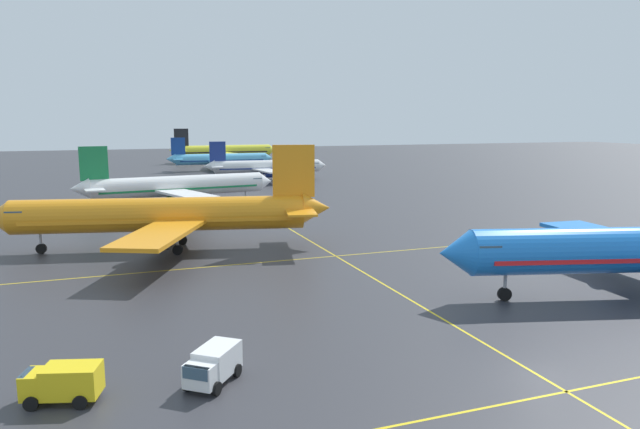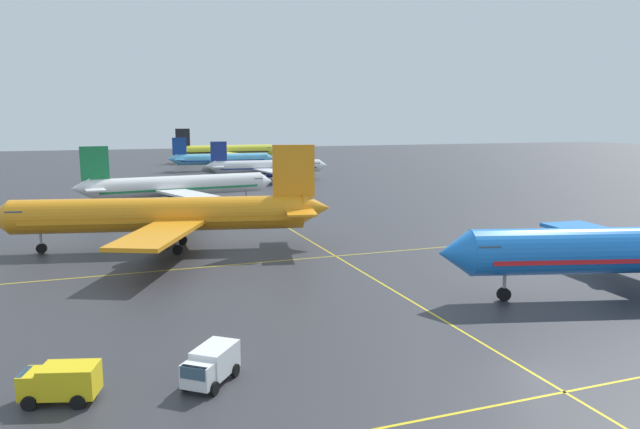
{
  "view_description": "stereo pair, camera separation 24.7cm",
  "coord_description": "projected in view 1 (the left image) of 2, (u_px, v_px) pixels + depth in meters",
  "views": [
    {
      "loc": [
        -24.33,
        -26.93,
        15.57
      ],
      "look_at": [
        0.34,
        40.51,
        3.9
      ],
      "focal_mm": 32.86,
      "sensor_mm": 36.0,
      "label": 1
    },
    {
      "loc": [
        -24.1,
        -27.02,
        15.57
      ],
      "look_at": [
        0.34,
        40.51,
        3.9
      ],
      "focal_mm": 32.86,
      "sensor_mm": 36.0,
      "label": 2
    }
  ],
  "objects": [
    {
      "name": "airliner_far_left_stand",
      "position": [
        266.0,
        167.0,
        152.46
      ],
      "size": [
        32.36,
        27.77,
        10.05
      ],
      "color": "white",
      "rests_on": "ground"
    },
    {
      "name": "airliner_third_row",
      "position": [
        177.0,
        186.0,
        104.3
      ],
      "size": [
        36.0,
        30.82,
        11.19
      ],
      "color": "white",
      "rests_on": "ground"
    },
    {
      "name": "service_truck_red_van",
      "position": [
        62.0,
        382.0,
        32.48
      ],
      "size": [
        4.46,
        3.06,
        2.1
      ],
      "color": "yellow",
      "rests_on": "ground"
    },
    {
      "name": "airliner_second_row",
      "position": [
        166.0,
        215.0,
        69.97
      ],
      "size": [
        40.13,
        34.09,
        12.56
      ],
      "color": "orange",
      "rests_on": "ground"
    },
    {
      "name": "ground_plane",
      "position": [
        542.0,
        378.0,
        35.72
      ],
      "size": [
        600.0,
        600.0,
        0.0
      ],
      "primitive_type": "plane",
      "color": "#333338"
    },
    {
      "name": "service_truck_catering",
      "position": [
        213.0,
        364.0,
        34.8
      ],
      "size": [
        4.0,
        4.36,
        2.1
      ],
      "color": "white",
      "rests_on": "ground"
    },
    {
      "name": "airliner_distant_taxiway",
      "position": [
        224.0,
        151.0,
        214.87
      ],
      "size": [
        39.7,
        34.34,
        12.37
      ],
      "color": "yellow",
      "rests_on": "ground"
    },
    {
      "name": "airliner_far_right_stand",
      "position": [
        220.0,
        159.0,
        180.22
      ],
      "size": [
        32.8,
        28.42,
        10.24
      ],
      "color": "#5BB7E5",
      "rests_on": "ground"
    },
    {
      "name": "taxiway_markings",
      "position": [
        413.0,
        301.0,
        50.68
      ],
      "size": [
        163.3,
        79.83,
        0.01
      ],
      "color": "yellow",
      "rests_on": "ground"
    }
  ]
}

